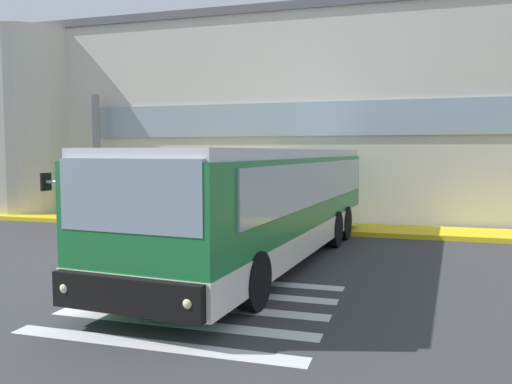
% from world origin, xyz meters
% --- Properties ---
extents(ground_plane, '(80.00, 90.00, 0.02)m').
position_xyz_m(ground_plane, '(0.00, 0.00, -0.01)').
color(ground_plane, '#353538').
rests_on(ground_plane, ground).
extents(bay_paint_stripes, '(4.40, 3.96, 0.01)m').
position_xyz_m(bay_paint_stripes, '(2.00, -4.20, 0.00)').
color(bay_paint_stripes, silver).
rests_on(bay_paint_stripes, ground).
extents(terminal_building, '(23.31, 13.80, 7.95)m').
position_xyz_m(terminal_building, '(-0.69, 11.62, 3.97)').
color(terminal_building, beige).
rests_on(terminal_building, ground).
extents(boarding_curb, '(25.51, 2.00, 0.15)m').
position_xyz_m(boarding_curb, '(0.00, 4.80, 0.07)').
color(boarding_curb, yellow).
rests_on(boarding_curb, ground).
extents(entry_support_column, '(0.28, 0.28, 4.71)m').
position_xyz_m(entry_support_column, '(-6.40, 5.40, 2.50)').
color(entry_support_column, slate).
rests_on(entry_support_column, boarding_curb).
extents(bus_main_foreground, '(3.94, 11.45, 2.70)m').
position_xyz_m(bus_main_foreground, '(2.05, -0.34, 1.33)').
color(bus_main_foreground, '#1E7238').
rests_on(bus_main_foreground, ground).
extents(passenger_near_column, '(0.52, 0.50, 1.68)m').
position_xyz_m(passenger_near_column, '(-5.62, 4.53, 1.11)').
color(passenger_near_column, '#4C4233').
rests_on(passenger_near_column, boarding_curb).
extents(passenger_by_doorway, '(0.45, 0.44, 1.68)m').
position_xyz_m(passenger_by_doorway, '(-4.35, 4.24, 1.08)').
color(passenger_by_doorway, '#4C4233').
rests_on(passenger_by_doorway, boarding_curb).
extents(safety_bollard_yellow, '(0.18, 0.18, 0.90)m').
position_xyz_m(safety_bollard_yellow, '(0.11, 3.60, 0.45)').
color(safety_bollard_yellow, yellow).
rests_on(safety_bollard_yellow, ground).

